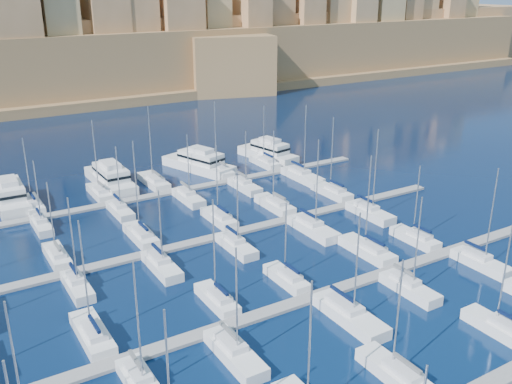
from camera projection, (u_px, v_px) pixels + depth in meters
ground at (260, 261)px, 80.12m from camera, size 600.00×600.00×0.00m
pontoon_mid_near at (311, 298)px, 70.43m from camera, size 84.00×2.00×0.40m
pontoon_mid_far at (226, 235)px, 88.07m from camera, size 84.00×2.00×0.40m
pontoon_far at (170, 192)px, 105.71m from camera, size 84.00×2.00×0.40m
sailboat_3 at (396, 374)px, 55.94m from camera, size 2.69×8.95×13.24m
sailboat_4 at (500, 328)px, 63.30m from camera, size 2.55×8.51×13.31m
sailboat_13 at (93, 334)px, 62.19m from camera, size 2.76×9.21×14.32m
sailboat_14 at (217, 299)px, 69.03m from camera, size 2.39×7.98×13.84m
sailboat_15 at (287, 278)px, 73.96m from camera, size 2.37×7.89×11.38m
sailboat_16 at (368, 250)px, 81.74m from camera, size 2.89×9.65×15.01m
sailboat_17 at (415, 238)px, 85.57m from camera, size 2.50×8.32×12.30m
sailboat_19 at (141, 384)px, 54.52m from camera, size 2.50×8.33×14.29m
sailboat_20 at (235, 353)px, 59.01m from camera, size 2.79×9.29×13.38m
sailboat_21 at (349, 315)px, 65.75m from camera, size 3.16×10.53×14.05m
sailboat_22 at (409, 288)px, 71.68m from camera, size 2.56×8.55×13.43m
sailboat_23 at (481, 262)px, 78.21m from camera, size 2.60×8.67×14.73m
sailboat_25 at (57, 256)px, 80.01m from camera, size 2.45×8.16×11.84m
sailboat_26 at (141, 235)px, 86.48m from camera, size 2.72×9.07×15.72m
sailboat_27 at (219, 218)px, 92.83m from camera, size 2.60×8.66×13.18m
sailboat_28 at (275, 205)px, 98.43m from camera, size 2.78×9.28×14.02m
sailboat_29 at (332, 192)px, 104.50m from camera, size 2.76×9.21×14.86m
sailboat_31 at (77, 286)px, 72.16m from camera, size 2.42×8.07×13.14m
sailboat_32 at (161, 265)px, 77.31m from camera, size 2.67×8.90×12.10m
sailboat_33 at (236, 246)px, 83.17m from camera, size 2.57×8.57×12.94m
sailboat_34 at (313, 228)px, 89.01m from camera, size 3.06×10.18×15.46m
sailboat_35 at (370, 212)px, 95.14m from camera, size 2.86×9.52×15.40m
sailboat_37 at (32, 204)px, 98.55m from camera, size 2.74×9.13×12.79m
sailboat_38 at (100, 192)px, 104.14m from camera, size 2.63×8.77×14.40m
sailboat_39 at (154, 181)px, 109.89m from camera, size 3.02×10.07×15.59m
sailboat_40 at (218, 170)px, 116.54m from camera, size 2.96×9.87×15.14m
sailboat_41 at (265, 162)px, 121.56m from camera, size 2.63×8.78×13.19m
sailboat_43 at (41, 225)px, 90.15m from camera, size 2.26×7.55×11.82m
sailboat_44 at (120, 210)px, 96.07m from camera, size 2.47×8.23×12.29m
sailboat_45 at (188, 197)px, 101.86m from camera, size 2.68×8.95×12.73m
sailboat_46 at (245, 186)px, 107.58m from camera, size 2.66×8.86×11.74m
sailboat_47 at (302, 176)px, 113.00m from camera, size 3.22×10.75×15.31m
motor_yacht_a at (10, 195)px, 99.96m from camera, size 5.37×16.50×5.25m
motor_yacht_b at (111, 178)px, 109.05m from camera, size 5.30×17.08×5.25m
motor_yacht_c at (199, 162)px, 118.25m from camera, size 10.26×17.76×5.25m
motor_yacht_d at (268, 152)px, 125.49m from camera, size 7.45×15.67×5.25m
fortified_city at (27, 50)px, 199.43m from camera, size 460.00×108.95×59.52m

